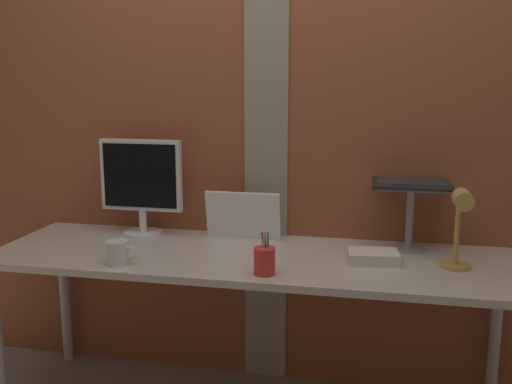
{
  "coord_description": "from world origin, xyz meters",
  "views": [
    {
      "loc": [
        0.48,
        -2.2,
        1.45
      ],
      "look_at": [
        -0.03,
        0.17,
        0.98
      ],
      "focal_mm": 40.25,
      "sensor_mm": 36.0,
      "label": 1
    }
  ],
  "objects_px": {
    "laptop": "(411,172)",
    "desk_lamp": "(460,221)",
    "whiteboard_panel": "(243,215)",
    "monitor": "(141,180)",
    "pen_cup": "(265,261)",
    "coffee_mug": "(118,252)"
  },
  "relations": [
    {
      "from": "laptop",
      "to": "coffee_mug",
      "type": "xyz_separation_m",
      "value": [
        -1.15,
        -0.51,
        -0.28
      ]
    },
    {
      "from": "whiteboard_panel",
      "to": "desk_lamp",
      "type": "distance_m",
      "value": 0.96
    },
    {
      "from": "laptop",
      "to": "whiteboard_panel",
      "type": "xyz_separation_m",
      "value": [
        -0.74,
        -0.04,
        -0.22
      ]
    },
    {
      "from": "laptop",
      "to": "desk_lamp",
      "type": "bearing_deg",
      "value": -63.26
    },
    {
      "from": "whiteboard_panel",
      "to": "coffee_mug",
      "type": "xyz_separation_m",
      "value": [
        -0.4,
        -0.47,
        -0.06
      ]
    },
    {
      "from": "coffee_mug",
      "to": "pen_cup",
      "type": "bearing_deg",
      "value": 0.03
    },
    {
      "from": "monitor",
      "to": "coffee_mug",
      "type": "distance_m",
      "value": 0.5
    },
    {
      "from": "monitor",
      "to": "laptop",
      "type": "distance_m",
      "value": 1.23
    },
    {
      "from": "laptop",
      "to": "pen_cup",
      "type": "xyz_separation_m",
      "value": [
        -0.55,
        -0.51,
        -0.28
      ]
    },
    {
      "from": "laptop",
      "to": "desk_lamp",
      "type": "height_order",
      "value": "laptop"
    },
    {
      "from": "laptop",
      "to": "coffee_mug",
      "type": "bearing_deg",
      "value": -155.93
    },
    {
      "from": "whiteboard_panel",
      "to": "coffee_mug",
      "type": "distance_m",
      "value": 0.62
    },
    {
      "from": "laptop",
      "to": "whiteboard_panel",
      "type": "bearing_deg",
      "value": -176.56
    },
    {
      "from": "monitor",
      "to": "laptop",
      "type": "bearing_deg",
      "value": 3.08
    },
    {
      "from": "desk_lamp",
      "to": "pen_cup",
      "type": "relative_size",
      "value": 1.95
    },
    {
      "from": "desk_lamp",
      "to": "coffee_mug",
      "type": "distance_m",
      "value": 1.34
    },
    {
      "from": "laptop",
      "to": "whiteboard_panel",
      "type": "height_order",
      "value": "laptop"
    },
    {
      "from": "monitor",
      "to": "laptop",
      "type": "xyz_separation_m",
      "value": [
        1.23,
        0.07,
        0.07
      ]
    },
    {
      "from": "whiteboard_panel",
      "to": "desk_lamp",
      "type": "relative_size",
      "value": 1.07
    },
    {
      "from": "desk_lamp",
      "to": "monitor",
      "type": "bearing_deg",
      "value": 169.17
    },
    {
      "from": "monitor",
      "to": "coffee_mug",
      "type": "height_order",
      "value": "monitor"
    },
    {
      "from": "pen_cup",
      "to": "coffee_mug",
      "type": "relative_size",
      "value": 1.3
    }
  ]
}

